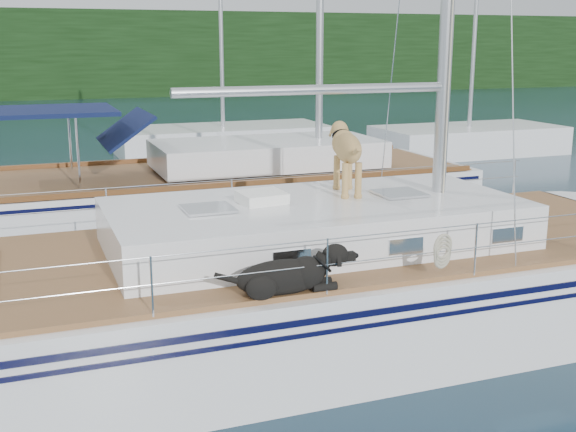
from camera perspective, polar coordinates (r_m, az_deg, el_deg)
name	(u,v)px	position (r m, az deg, el deg)	size (l,w,h in m)	color
ground	(257,343)	(9.44, -2.46, -10.01)	(120.00, 120.00, 0.00)	black
tree_line	(53,54)	(53.31, -18.06, 12.05)	(90.00, 3.00, 6.00)	black
shore_bank	(55,89)	(54.60, -17.94, 9.55)	(92.00, 1.00, 1.20)	#595147
main_sailboat	(264,293)	(9.22, -1.91, -6.07)	(12.00, 3.82, 14.01)	white
neighbor_sailboat	(219,194)	(15.43, -5.45, 1.72)	(11.00, 3.50, 13.30)	white
bg_boat_center	(223,141)	(25.35, -5.13, 5.95)	(7.20, 3.00, 11.65)	white
bg_boat_east	(468,140)	(26.02, 14.06, 5.81)	(6.40, 3.00, 11.65)	white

